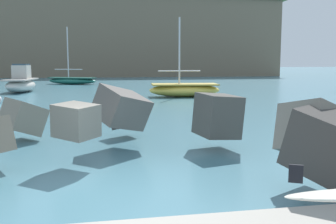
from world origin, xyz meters
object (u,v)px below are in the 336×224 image
Objects in this scene: boat_near_right at (21,83)px; boat_mid_centre at (72,80)px; boat_near_left at (184,90)px; mooring_buoy_inner at (205,87)px.

boat_near_right is 11.39m from boat_mid_centre.
boat_near_left is 19.53m from boat_mid_centre.
boat_near_right is at bearing 179.41° from mooring_buoy_inner.
boat_mid_centre is (-8.70, 17.48, -0.06)m from boat_near_left.
boat_mid_centre is at bearing 137.55° from mooring_buoy_inner.
boat_near_left reaches higher than mooring_buoy_inner.
boat_mid_centre is 14.24× the size of mooring_buoy_inner.
boat_mid_centre reaches higher than boat_near_left.
boat_near_left is 12.40× the size of mooring_buoy_inner.
boat_near_right is 11.80× the size of mooring_buoy_inner.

